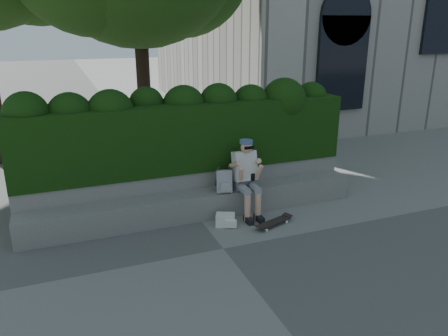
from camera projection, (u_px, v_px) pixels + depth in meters
name	position (u px, v px, depth m)	size (l,w,h in m)	color
ground	(223.00, 249.00, 6.70)	(80.00, 80.00, 0.00)	slate
bench_ledge	(198.00, 205.00, 7.73)	(6.00, 0.45, 0.45)	gray
planter_wall	(190.00, 188.00, 8.11)	(6.00, 0.50, 0.75)	gray
hedge	(185.00, 135.00, 8.00)	(6.00, 1.00, 1.20)	black
person	(246.00, 175.00, 7.70)	(0.40, 0.76, 1.38)	gray
skateboard	(274.00, 222.00, 7.45)	(0.72, 0.40, 0.07)	black
backpack_plaid	(224.00, 181.00, 7.67)	(0.27, 0.15, 0.40)	#B8B7BD
backpack_ground	(225.00, 220.00, 7.45)	(0.32, 0.22, 0.21)	white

